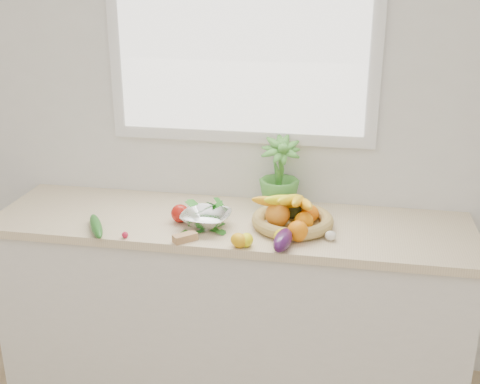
% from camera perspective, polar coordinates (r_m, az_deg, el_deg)
% --- Properties ---
extents(back_wall, '(4.50, 0.02, 2.70)m').
position_cam_1_polar(back_wall, '(2.96, 0.17, 7.66)').
color(back_wall, white).
rests_on(back_wall, ground).
extents(counter_cabinet, '(2.20, 0.58, 0.86)m').
position_cam_1_polar(counter_cabinet, '(3.03, -0.88, -10.84)').
color(counter_cabinet, silver).
rests_on(counter_cabinet, ground).
extents(countertop, '(2.24, 0.62, 0.04)m').
position_cam_1_polar(countertop, '(2.83, -0.92, -3.03)').
color(countertop, beige).
rests_on(countertop, counter_cabinet).
extents(window_frame, '(1.30, 0.03, 1.10)m').
position_cam_1_polar(window_frame, '(2.88, 0.13, 15.37)').
color(window_frame, white).
rests_on(window_frame, back_wall).
extents(window_pane, '(1.18, 0.01, 0.98)m').
position_cam_1_polar(window_pane, '(2.86, 0.05, 15.33)').
color(window_pane, white).
rests_on(window_pane, window_frame).
extents(orange_loose, '(0.09, 0.09, 0.09)m').
position_cam_1_polar(orange_loose, '(2.60, 5.50, -3.71)').
color(orange_loose, orange).
rests_on(orange_loose, countertop).
extents(lemon_a, '(0.07, 0.09, 0.07)m').
position_cam_1_polar(lemon_a, '(2.57, 3.95, -4.27)').
color(lemon_a, yellow).
rests_on(lemon_a, countertop).
extents(lemon_b, '(0.06, 0.07, 0.06)m').
position_cam_1_polar(lemon_b, '(2.55, 0.61, -4.57)').
color(lemon_b, '#F5EE0D').
rests_on(lemon_b, countertop).
extents(lemon_c, '(0.10, 0.10, 0.06)m').
position_cam_1_polar(lemon_c, '(2.54, -0.11, -4.60)').
color(lemon_c, '#F0A70D').
rests_on(lemon_c, countertop).
extents(apple, '(0.11, 0.11, 0.09)m').
position_cam_1_polar(apple, '(2.79, -5.69, -2.03)').
color(apple, '#AB160D').
rests_on(apple, countertop).
extents(ginger, '(0.11, 0.10, 0.03)m').
position_cam_1_polar(ginger, '(2.61, -5.23, -4.33)').
color(ginger, tan).
rests_on(ginger, countertop).
extents(garlic_a, '(0.06, 0.06, 0.04)m').
position_cam_1_polar(garlic_a, '(2.71, 2.26, -3.16)').
color(garlic_a, beige).
rests_on(garlic_a, countertop).
extents(garlic_b, '(0.06, 0.06, 0.05)m').
position_cam_1_polar(garlic_b, '(2.82, 4.96, -2.16)').
color(garlic_b, beige).
rests_on(garlic_b, countertop).
extents(garlic_c, '(0.05, 0.05, 0.04)m').
position_cam_1_polar(garlic_c, '(2.63, 8.58, -4.12)').
color(garlic_c, silver).
rests_on(garlic_c, countertop).
extents(eggplant, '(0.09, 0.20, 0.08)m').
position_cam_1_polar(eggplant, '(2.53, 4.09, -4.57)').
color(eggplant, '#36103D').
rests_on(eggplant, countertop).
extents(cucumber, '(0.17, 0.25, 0.05)m').
position_cam_1_polar(cucumber, '(2.77, -13.49, -3.15)').
color(cucumber, '#1D5E1B').
rests_on(cucumber, countertop).
extents(radish, '(0.03, 0.03, 0.03)m').
position_cam_1_polar(radish, '(2.68, -10.85, -4.01)').
color(radish, red).
rests_on(radish, countertop).
extents(potted_herb, '(0.23, 0.23, 0.35)m').
position_cam_1_polar(potted_herb, '(2.90, 3.76, 1.80)').
color(potted_herb, '#448B32').
rests_on(potted_herb, countertop).
extents(fruit_basket, '(0.49, 0.49, 0.19)m').
position_cam_1_polar(fruit_basket, '(2.73, 4.94, -2.27)').
color(fruit_basket, tan).
rests_on(fruit_basket, countertop).
extents(colander_with_spinach, '(0.25, 0.25, 0.12)m').
position_cam_1_polar(colander_with_spinach, '(2.72, -3.24, -2.20)').
color(colander_with_spinach, silver).
rests_on(colander_with_spinach, countertop).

